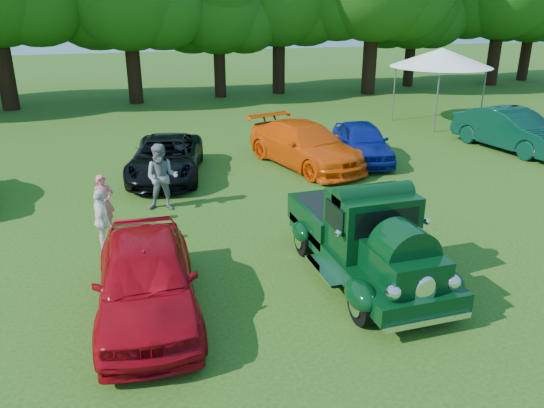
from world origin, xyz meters
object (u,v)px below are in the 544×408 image
object	(u,v)px
hero_pickup	(365,239)
back_car_blue	(362,142)
back_car_black	(166,158)
canopy_tent	(441,58)
back_car_green	(512,130)
red_convertible	(146,278)
back_car_orange	(305,145)
spectator_white	(102,221)
spectator_grey	(162,177)
spectator_pink	(104,202)

from	to	relation	value
hero_pickup	back_car_blue	world-z (taller)	hero_pickup
back_car_black	canopy_tent	xyz separation A→B (m)	(13.91, 4.91, 2.48)
hero_pickup	back_car_green	size ratio (longest dim) A/B	1.02
hero_pickup	red_convertible	distance (m)	4.69
back_car_blue	back_car_green	distance (m)	6.55
back_car_orange	spectator_white	size ratio (longest dim) A/B	3.48
back_car_black	spectator_grey	xyz separation A→B (m)	(-0.46, -3.10, 0.29)
back_car_orange	canopy_tent	size ratio (longest dim) A/B	0.96
back_car_blue	spectator_white	xyz separation A→B (m)	(-9.52, -5.35, 0.05)
red_convertible	hero_pickup	bearing A→B (deg)	5.74
back_car_green	spectator_grey	xyz separation A→B (m)	(-14.37, -2.62, 0.15)
hero_pickup	spectator_white	bearing A→B (deg)	151.29
back_car_orange	spectator_grey	world-z (taller)	spectator_grey
back_car_orange	back_car_green	size ratio (longest dim) A/B	1.08
back_car_black	spectator_white	distance (m)	5.87
hero_pickup	back_car_green	world-z (taller)	hero_pickup
red_convertible	canopy_tent	distance (m)	20.58
red_convertible	spectator_pink	size ratio (longest dim) A/B	3.12
spectator_grey	back_car_green	bearing A→B (deg)	26.62
back_car_blue	spectator_grey	xyz separation A→B (m)	(-7.82, -2.99, 0.25)
back_car_black	spectator_pink	size ratio (longest dim) A/B	3.33
back_car_blue	spectator_grey	distance (m)	8.38
red_convertible	back_car_black	xyz separation A→B (m)	(1.38, 8.66, -0.10)
back_car_orange	spectator_grey	bearing A→B (deg)	-166.68
back_car_green	spectator_grey	world-z (taller)	spectator_grey
spectator_white	canopy_tent	world-z (taller)	canopy_tent
hero_pickup	red_convertible	bearing A→B (deg)	-177.49
spectator_white	red_convertible	bearing A→B (deg)	-169.25
hero_pickup	spectator_grey	size ratio (longest dim) A/B	2.62
spectator_pink	spectator_grey	bearing A→B (deg)	24.18
hero_pickup	canopy_tent	world-z (taller)	canopy_tent
back_car_blue	canopy_tent	size ratio (longest dim) A/B	0.75
back_car_black	hero_pickup	bearing A→B (deg)	-55.42
red_convertible	back_car_orange	size ratio (longest dim) A/B	0.85
hero_pickup	spectator_grey	xyz separation A→B (m)	(-3.77, 5.35, 0.11)
spectator_grey	canopy_tent	world-z (taller)	canopy_tent
red_convertible	back_car_green	world-z (taller)	back_car_green
red_convertible	back_car_green	distance (m)	17.34
spectator_white	canopy_tent	xyz separation A→B (m)	(16.07, 10.37, 2.39)
back_car_orange	back_car_blue	xyz separation A→B (m)	(2.31, 0.01, -0.06)
back_car_blue	spectator_white	size ratio (longest dim) A/B	2.74
back_car_black	back_car_green	bearing A→B (deg)	11.24
back_car_orange	back_car_blue	bearing A→B (deg)	-14.87
back_car_blue	back_car_green	size ratio (longest dim) A/B	0.85
spectator_white	spectator_pink	bearing A→B (deg)	-5.39
spectator_pink	spectator_white	world-z (taller)	spectator_white
hero_pickup	red_convertible	xyz separation A→B (m)	(-4.69, -0.21, -0.08)
hero_pickup	back_car_orange	bearing A→B (deg)	78.16
back_car_blue	canopy_tent	world-z (taller)	canopy_tent
red_convertible	spectator_grey	world-z (taller)	spectator_grey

